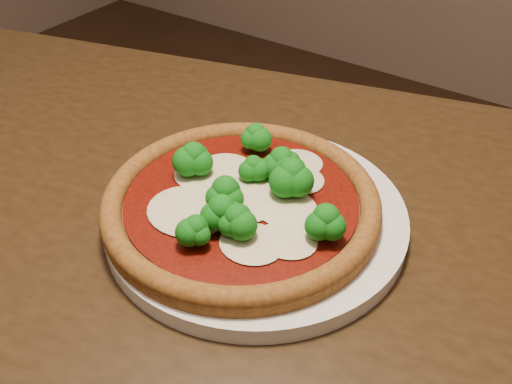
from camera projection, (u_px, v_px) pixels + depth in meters
The scene contains 3 objects.
dining_table at pixel (238, 304), 0.63m from camera, with size 1.44×1.03×0.75m.
plate at pixel (256, 216), 0.58m from camera, with size 0.30×0.30×0.02m, color silver.
pizza at pixel (244, 198), 0.56m from camera, with size 0.28×0.28×0.06m.
Camera 1 is at (0.43, -0.21, 1.14)m, focal length 40.00 mm.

